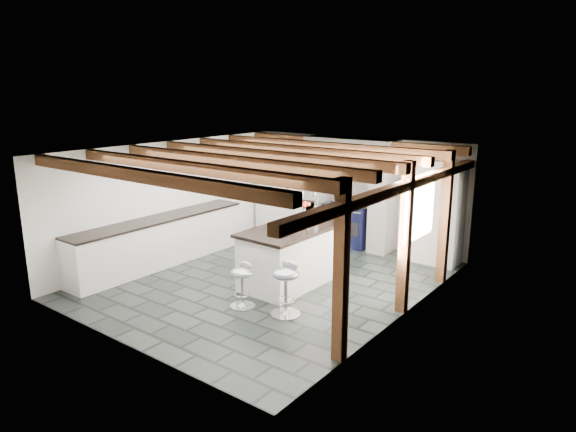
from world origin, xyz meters
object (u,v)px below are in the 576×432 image
Objects in this scene: bar_stool_far at (243,280)px; range_cooker at (348,224)px; bar_stool_near at (286,282)px; kitchen_island at (294,254)px.

range_cooker is at bearing 92.58° from bar_stool_far.
range_cooker is 1.19× the size of bar_stool_near.
bar_stool_near is at bearing 9.81° from bar_stool_far.
kitchen_island is 1.34m from bar_stool_far.
kitchen_island is 1.37m from bar_stool_near.
kitchen_island is at bearing 123.94° from bar_stool_near.
kitchen_island is at bearing -81.02° from range_cooker.
bar_stool_far is (0.41, -3.83, -0.02)m from range_cooker.
range_cooker is at bearing 100.24° from kitchen_island.
range_cooker reaches higher than bar_stool_near.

